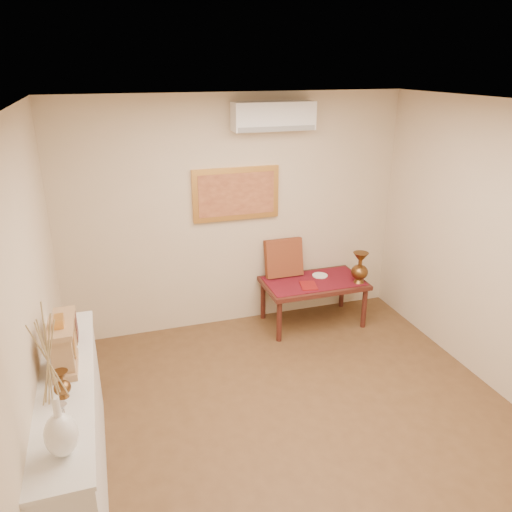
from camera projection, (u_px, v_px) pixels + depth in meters
name	position (u px, v px, depth m)	size (l,w,h in m)	color
floor	(309.00, 439.00, 4.23)	(4.50, 4.50, 0.00)	brown
ceiling	(325.00, 109.00, 3.26)	(4.50, 4.50, 0.00)	white
wall_back	(236.00, 215.00, 5.75)	(4.00, 0.02, 2.70)	beige
wall_left	(28.00, 336.00, 3.18)	(0.02, 4.50, 2.70)	beige
white_vase	(52.00, 382.00, 2.56)	(0.18, 0.18, 0.94)	white
candlestick	(64.00, 418.00, 2.86)	(0.09, 0.09, 0.20)	silver
brass_urn_small	(61.00, 381.00, 3.15)	(0.11, 0.11, 0.24)	brown
table_cloth	(314.00, 281.00, 5.94)	(1.14, 0.59, 0.01)	maroon
brass_urn_tall	(360.00, 264.00, 5.82)	(0.20, 0.20, 0.45)	brown
plate	(320.00, 275.00, 6.07)	(0.19, 0.19, 0.01)	white
menu	(309.00, 286.00, 5.80)	(0.18, 0.25, 0.01)	maroon
cushion	(284.00, 258.00, 6.01)	(0.46, 0.10, 0.46)	#5B1212
display_ledge	(75.00, 438.00, 3.54)	(0.37, 2.02, 0.98)	silver
mantel_clock	(63.00, 347.00, 3.43)	(0.17, 0.36, 0.41)	tan
wooden_chest	(66.00, 326.00, 3.80)	(0.16, 0.21, 0.24)	tan
low_table	(313.00, 286.00, 5.97)	(1.20, 0.70, 0.55)	#491D16
painting	(236.00, 194.00, 5.63)	(1.00, 0.06, 0.60)	gold
ac_unit	(274.00, 116.00, 5.35)	(0.90, 0.25, 0.30)	white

